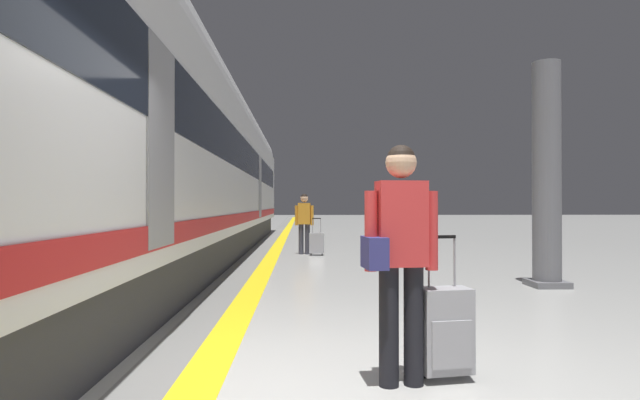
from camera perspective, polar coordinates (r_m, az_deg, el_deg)
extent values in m
plane|color=#B7B7B2|center=(3.75, -1.74, -20.99)|extent=(120.00, 120.00, 0.00)
cube|color=yellow|center=(13.60, -5.28, -6.04)|extent=(0.36, 80.00, 0.01)
cube|color=slate|center=(13.62, -6.61, -6.04)|extent=(0.59, 80.00, 0.01)
cube|color=#38383D|center=(10.10, -18.48, -5.97)|extent=(2.67, 29.83, 0.70)
cube|color=white|center=(10.09, -18.45, 4.26)|extent=(2.90, 31.07, 2.90)
cylinder|color=white|center=(10.30, -18.43, 12.05)|extent=(2.84, 30.45, 2.84)
cube|color=black|center=(10.12, -18.44, 6.24)|extent=(2.93, 29.21, 0.80)
cube|color=red|center=(10.06, -18.47, -2.28)|extent=(2.94, 30.45, 0.24)
cone|color=white|center=(26.64, -8.19, 0.74)|extent=(2.75, 2.60, 2.75)
cube|color=gray|center=(5.20, -17.47, 5.98)|extent=(0.02, 0.90, 2.00)
cube|color=gray|center=(16.70, -6.79, 1.49)|extent=(0.02, 0.90, 2.00)
cylinder|color=black|center=(3.84, 10.55, -13.77)|extent=(0.14, 0.14, 0.87)
cylinder|color=black|center=(3.79, 7.80, -13.95)|extent=(0.14, 0.14, 0.87)
cube|color=red|center=(3.71, 9.17, -2.64)|extent=(0.37, 0.24, 0.62)
cylinder|color=red|center=(3.77, 12.52, -3.38)|extent=(0.09, 0.09, 0.58)
cylinder|color=red|center=(3.65, 5.79, -3.50)|extent=(0.09, 0.09, 0.58)
sphere|color=tan|center=(3.72, 9.16, 4.19)|extent=(0.23, 0.23, 0.23)
sphere|color=black|center=(3.72, 9.16, 4.59)|extent=(0.21, 0.21, 0.21)
cube|color=navy|center=(3.64, 6.18, -5.94)|extent=(0.17, 0.30, 0.23)
cube|color=#9E9EA3|center=(4.00, 13.98, -14.09)|extent=(0.41, 0.28, 0.63)
cube|color=#9E9EA3|center=(3.92, 14.74, -15.57)|extent=(0.31, 0.06, 0.34)
cylinder|color=black|center=(4.21, 15.44, -18.25)|extent=(0.03, 0.06, 0.06)
cylinder|color=black|center=(4.10, 11.67, -18.76)|extent=(0.03, 0.06, 0.06)
cylinder|color=gray|center=(4.01, 14.99, -6.75)|extent=(0.02, 0.02, 0.38)
cylinder|color=gray|center=(3.92, 12.22, -6.89)|extent=(0.02, 0.02, 0.38)
cube|color=black|center=(3.94, 13.61, -4.08)|extent=(0.22, 0.06, 0.02)
cylinder|color=#383842|center=(13.37, -2.16, -4.46)|extent=(0.13, 0.13, 0.79)
cylinder|color=#383842|center=(13.35, -1.43, -4.46)|extent=(0.13, 0.13, 0.79)
cube|color=orange|center=(13.33, -1.80, -1.55)|extent=(0.34, 0.22, 0.57)
cylinder|color=orange|center=(13.37, -2.67, -1.75)|extent=(0.08, 0.08, 0.53)
cylinder|color=orange|center=(13.32, -0.90, -1.76)|extent=(0.08, 0.08, 0.53)
sphere|color=tan|center=(13.33, -1.80, 0.19)|extent=(0.21, 0.21, 0.21)
sphere|color=black|center=(13.33, -1.80, 0.29)|extent=(0.19, 0.19, 0.19)
cube|color=#9E9EA3|center=(13.05, -0.38, -4.89)|extent=(0.40, 0.25, 0.52)
cube|color=#9E9EA3|center=(13.17, -0.36, -5.14)|extent=(0.31, 0.04, 0.28)
cylinder|color=black|center=(13.01, -1.02, -6.18)|extent=(0.02, 0.06, 0.06)
cylinder|color=black|center=(13.00, 0.24, -6.19)|extent=(0.02, 0.06, 0.06)
cylinder|color=gray|center=(12.97, -0.85, -2.94)|extent=(0.02, 0.02, 0.38)
cylinder|color=gray|center=(12.96, 0.07, -2.94)|extent=(0.02, 0.02, 0.38)
cube|color=black|center=(12.96, -0.39, -2.10)|extent=(0.22, 0.04, 0.02)
cylinder|color=slate|center=(8.85, 24.27, 2.68)|extent=(0.44, 0.44, 3.60)
cube|color=slate|center=(8.92, 24.32, -8.61)|extent=(0.56, 0.56, 0.10)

